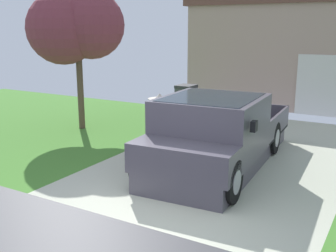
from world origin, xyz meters
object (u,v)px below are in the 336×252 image
Objects in this scene: person_with_hat at (160,125)px; wheeled_trash_bin at (186,99)px; pickup_truck at (215,136)px; house_with_garage at (316,47)px; neighbor_tree at (76,27)px; handbag at (159,158)px.

wheeled_trash_bin is at bearing 126.10° from person_with_hat.
person_with_hat is at bearing 4.24° from pickup_truck.
neighbor_tree is (-5.34, -8.38, 0.79)m from house_with_garage.
wheeled_trash_bin is at bearing 60.83° from neighbor_tree.
pickup_truck reaches higher than person_with_hat.
house_with_garage reaches higher than wheeled_trash_bin.
person_with_hat is 10.16m from house_with_garage.
house_with_garage is 6.23m from wheeled_trash_bin.
pickup_truck is at bearing 22.70° from person_with_hat.
house_with_garage is (0.17, 9.77, 1.55)m from pickup_truck.
pickup_truck is 1.27× the size of neighbor_tree.
person_with_hat is 3.51× the size of handbag.
pickup_truck is 11.48× the size of handbag.
wheeled_trash_bin is at bearing -59.64° from pickup_truck.
neighbor_tree is at bearing 156.21° from handbag.
neighbor_tree is (-3.94, 1.74, 2.94)m from handbag.
house_with_garage is at bearing 96.55° from person_with_hat.
person_with_hat is at bearing -68.90° from wheeled_trash_bin.
pickup_truck reaches higher than handbag.
house_with_garage is 2.28× the size of neighbor_tree.
person_with_hat is 0.76m from handbag.
pickup_truck is 9.89m from house_with_garage.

